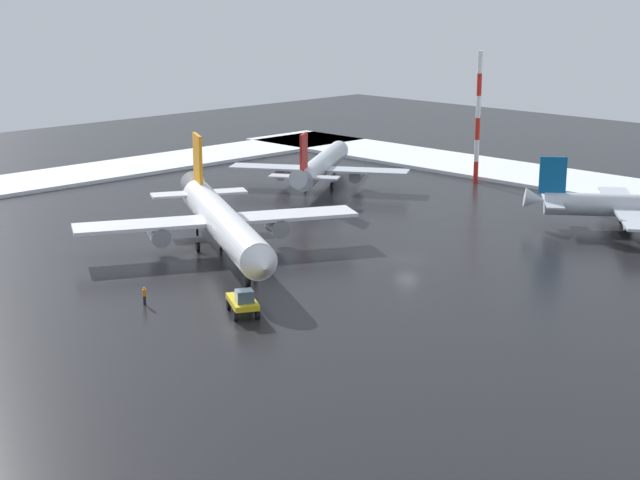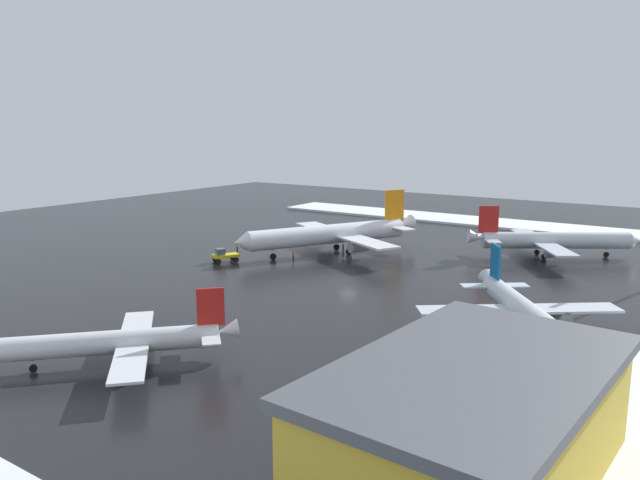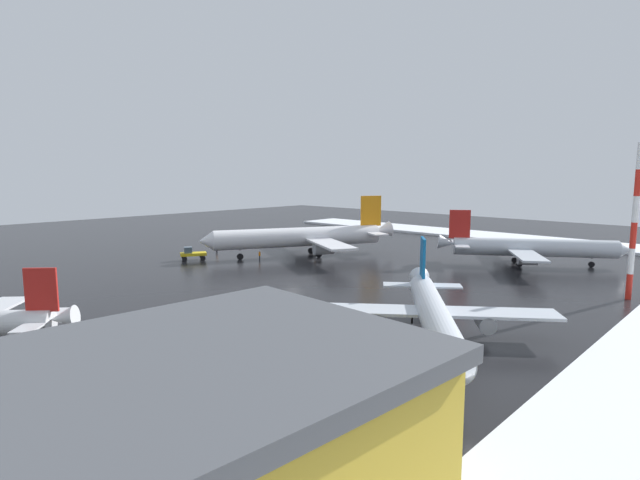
{
  "view_description": "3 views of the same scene",
  "coord_description": "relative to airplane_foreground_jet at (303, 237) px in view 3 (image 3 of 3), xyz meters",
  "views": [
    {
      "loc": [
        -65.74,
        78.24,
        28.34
      ],
      "look_at": [
        1.81,
        11.49,
        3.87
      ],
      "focal_mm": 55.0,
      "sensor_mm": 36.0,
      "label": 1
    },
    {
      "loc": [
        -80.95,
        -49.92,
        24.07
      ],
      "look_at": [
        3.63,
        7.86,
        4.93
      ],
      "focal_mm": 35.0,
      "sensor_mm": 36.0,
      "label": 2
    },
    {
      "loc": [
        -50.86,
        -53.73,
        15.93
      ],
      "look_at": [
        7.97,
        1.79,
        4.92
      ],
      "focal_mm": 28.0,
      "sensor_mm": 36.0,
      "label": 3
    }
  ],
  "objects": [
    {
      "name": "ground_plane",
      "position": [
        -15.34,
        -13.1,
        -3.74
      ],
      "size": [
        240.0,
        240.0,
        0.0
      ],
      "primitive_type": "plane",
      "color": "black"
    },
    {
      "name": "pushback_tug",
      "position": [
        -17.1,
        11.58,
        -2.46
      ],
      "size": [
        5.09,
        4.13,
        2.5
      ],
      "rotation": [
        0.0,
        0.0,
        2.64
      ],
      "color": "gold",
      "rests_on": "ground_plane"
    },
    {
      "name": "airplane_parked_starboard",
      "position": [
        -26.24,
        -43.63,
        -0.9
      ],
      "size": [
        24.43,
        21.66,
        8.6
      ],
      "rotation": [
        0.0,
        0.0,
        3.8
      ],
      "color": "silver",
      "rests_on": "ground_plane"
    },
    {
      "name": "airplane_foreground_jet",
      "position": [
        0.0,
        0.0,
        0.0
      ],
      "size": [
        35.23,
        30.03,
        11.33
      ],
      "rotation": [
        0.0,
        0.0,
        2.66
      ],
      "color": "white",
      "rests_on": "ground_plane"
    },
    {
      "name": "ground_crew_near_tug",
      "position": [
        -8.51,
        16.19,
        -2.77
      ],
      "size": [
        0.36,
        0.36,
        1.71
      ],
      "rotation": [
        0.0,
        0.0,
        1.54
      ],
      "color": "black",
      "rests_on": "ground_plane"
    },
    {
      "name": "airplane_distant_tail",
      "position": [
        19.93,
        -34.93,
        -0.63
      ],
      "size": [
        23.95,
        27.87,
        9.43
      ],
      "rotation": [
        0.0,
        0.0,
        5.3
      ],
      "color": "silver",
      "rests_on": "ground_plane"
    },
    {
      "name": "ground_crew_mid_apron",
      "position": [
        -8.55,
        2.74,
        -2.77
      ],
      "size": [
        0.36,
        0.36,
        1.71
      ],
      "rotation": [
        0.0,
        0.0,
        5.8
      ],
      "color": "black",
      "rests_on": "ground_plane"
    },
    {
      "name": "antenna_mast",
      "position": [
        5.26,
        -53.0,
        6.02
      ],
      "size": [
        0.7,
        0.7,
        19.53
      ],
      "color": "red",
      "rests_on": "ground_plane"
    },
    {
      "name": "snow_bank_right",
      "position": [
        51.66,
        -13.1,
        -3.47
      ],
      "size": [
        14.0,
        116.0,
        0.54
      ],
      "primitive_type": "cube",
      "color": "white",
      "rests_on": "ground_plane"
    },
    {
      "name": "ground_crew_by_nose_gear",
      "position": [
        1.86,
        -1.27,
        -2.77
      ],
      "size": [
        0.36,
        0.36,
        1.71
      ],
      "rotation": [
        0.0,
        0.0,
        1.78
      ],
      "color": "black",
      "rests_on": "ground_plane"
    }
  ]
}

